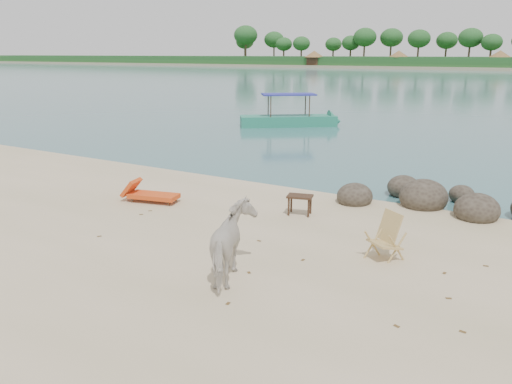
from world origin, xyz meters
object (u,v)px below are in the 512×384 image
at_px(cow, 233,245).
at_px(deck_chair, 385,239).
at_px(side_table, 300,206).
at_px(lounge_chair, 154,194).
at_px(boat_near, 289,99).
at_px(boulders, 444,202).

distance_m(cow, deck_chair, 3.13).
xyz_separation_m(side_table, lounge_chair, (-4.00, -1.03, 0.00)).
bearing_deg(lounge_chair, deck_chair, -19.28).
height_order(deck_chair, boat_near, boat_near).
bearing_deg(side_table, cow, -95.83).
relative_size(deck_chair, boat_near, 0.15).
relative_size(cow, lounge_chair, 0.94).
distance_m(boulders, deck_chair, 4.27).
bearing_deg(boulders, lounge_chair, -153.31).
relative_size(side_table, boat_near, 0.10).
bearing_deg(boulders, deck_chair, -94.95).
xyz_separation_m(lounge_chair, boat_near, (-3.81, 15.75, 1.24)).
bearing_deg(lounge_chair, boat_near, 90.25).
bearing_deg(side_table, deck_chair, -46.80).
distance_m(side_table, lounge_chair, 4.13).
bearing_deg(boat_near, side_table, -98.19).
height_order(boulders, side_table, boulders).
bearing_deg(lounge_chair, boulders, 13.35).
relative_size(side_table, deck_chair, 0.69).
height_order(boulders, deck_chair, deck_chair).
relative_size(boulders, boat_near, 1.01).
distance_m(side_table, deck_chair, 3.21).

